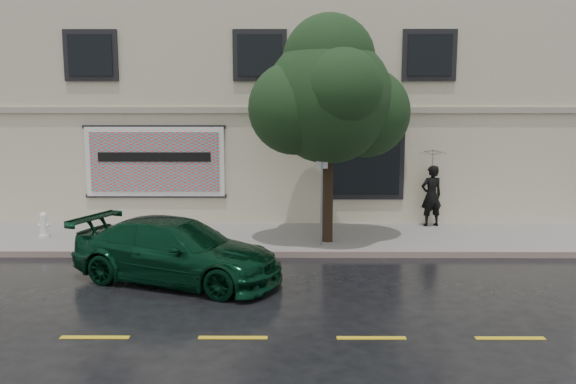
{
  "coord_description": "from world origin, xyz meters",
  "views": [
    {
      "loc": [
        0.92,
        -11.98,
        3.57
      ],
      "look_at": [
        0.85,
        2.2,
        1.52
      ],
      "focal_mm": 35.0,
      "sensor_mm": 36.0,
      "label": 1
    }
  ],
  "objects_px": {
    "car": "(177,251)",
    "pedestrian": "(431,196)",
    "fire_hydrant": "(44,225)",
    "street_tree": "(329,100)"
  },
  "relations": [
    {
      "from": "car",
      "to": "pedestrian",
      "type": "height_order",
      "value": "pedestrian"
    },
    {
      "from": "car",
      "to": "street_tree",
      "type": "bearing_deg",
      "value": -26.63
    },
    {
      "from": "pedestrian",
      "to": "fire_hydrant",
      "type": "xyz_separation_m",
      "value": [
        -10.95,
        -1.6,
        -0.58
      ]
    },
    {
      "from": "pedestrian",
      "to": "street_tree",
      "type": "height_order",
      "value": "street_tree"
    },
    {
      "from": "car",
      "to": "pedestrian",
      "type": "relative_size",
      "value": 2.48
    },
    {
      "from": "car",
      "to": "pedestrian",
      "type": "bearing_deg",
      "value": -31.31
    },
    {
      "from": "pedestrian",
      "to": "fire_hydrant",
      "type": "distance_m",
      "value": 11.08
    },
    {
      "from": "car",
      "to": "street_tree",
      "type": "height_order",
      "value": "street_tree"
    },
    {
      "from": "street_tree",
      "to": "fire_hydrant",
      "type": "height_order",
      "value": "street_tree"
    },
    {
      "from": "car",
      "to": "fire_hydrant",
      "type": "bearing_deg",
      "value": 72.16
    }
  ]
}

